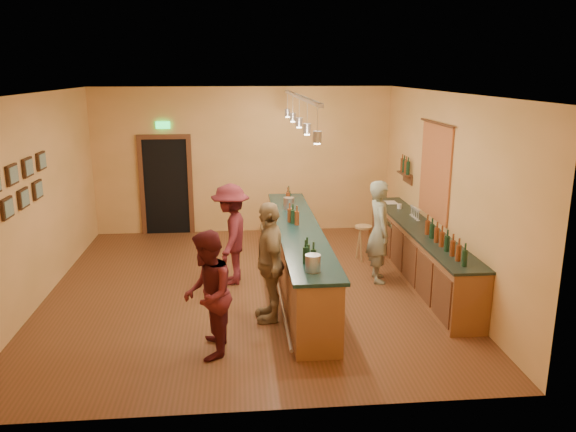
{
  "coord_description": "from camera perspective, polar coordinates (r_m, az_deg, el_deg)",
  "views": [
    {
      "loc": [
        -0.14,
        -8.79,
        3.54
      ],
      "look_at": [
        0.68,
        0.2,
        1.18
      ],
      "focal_mm": 35.0,
      "sensor_mm": 36.0,
      "label": 1
    }
  ],
  "objects": [
    {
      "name": "ceiling",
      "position": [
        8.8,
        -4.42,
        12.36
      ],
      "size": [
        6.5,
        7.0,
        0.02
      ],
      "primitive_type": "cube",
      "color": "silver",
      "rests_on": "wall_back"
    },
    {
      "name": "back_counter",
      "position": [
        9.98,
        13.22,
        -3.6
      ],
      "size": [
        0.6,
        4.55,
        1.27
      ],
      "color": "brown",
      "rests_on": "floor"
    },
    {
      "name": "customer_c",
      "position": [
        9.5,
        -5.81,
        -1.86
      ],
      "size": [
        0.78,
        1.18,
        1.72
      ],
      "primitive_type": "imported",
      "rotation": [
        0.0,
        0.0,
        -1.7
      ],
      "color": "#59191E",
      "rests_on": "floor"
    },
    {
      "name": "tapestry",
      "position": [
        9.94,
        14.71,
        4.35
      ],
      "size": [
        0.03,
        1.4,
        1.6
      ],
      "primitive_type": "cube",
      "color": "#A92A21",
      "rests_on": "wall_right"
    },
    {
      "name": "customer_b",
      "position": [
        8.06,
        -1.88,
        -4.66
      ],
      "size": [
        0.5,
        1.06,
        1.76
      ],
      "primitive_type": "imported",
      "rotation": [
        0.0,
        0.0,
        -1.5
      ],
      "color": "#997A51",
      "rests_on": "floor"
    },
    {
      "name": "tasting_bar",
      "position": [
        9.32,
        1.07,
        -3.72
      ],
      "size": [
        0.74,
        5.1,
        1.38
      ],
      "color": "brown",
      "rests_on": "floor"
    },
    {
      "name": "wall_right",
      "position": [
        9.62,
        15.52,
        2.45
      ],
      "size": [
        0.02,
        7.0,
        3.2
      ],
      "primitive_type": "cube",
      "color": "tan",
      "rests_on": "floor"
    },
    {
      "name": "bartender",
      "position": [
        9.66,
        9.28,
        -1.56
      ],
      "size": [
        0.46,
        0.66,
        1.76
      ],
      "primitive_type": "imported",
      "rotation": [
        0.0,
        0.0,
        1.52
      ],
      "color": "gray",
      "rests_on": "floor"
    },
    {
      "name": "pendant_track",
      "position": [
        8.87,
        1.15,
        11.01
      ],
      "size": [
        0.11,
        4.6,
        0.5
      ],
      "color": "silver",
      "rests_on": "ceiling"
    },
    {
      "name": "bottle_shelf",
      "position": [
        11.35,
        11.84,
        4.81
      ],
      "size": [
        0.17,
        0.55,
        0.54
      ],
      "color": "#4F2F17",
      "rests_on": "wall_right"
    },
    {
      "name": "bar_stool",
      "position": [
        10.76,
        7.66,
        -1.75
      ],
      "size": [
        0.33,
        0.33,
        0.68
      ],
      "rotation": [
        0.0,
        0.0,
        -0.32
      ],
      "color": "olive",
      "rests_on": "floor"
    },
    {
      "name": "customer_a",
      "position": [
        7.15,
        -8.19,
        -7.92
      ],
      "size": [
        0.65,
        0.82,
        1.64
      ],
      "primitive_type": "imported",
      "rotation": [
        0.0,
        0.0,
        -1.61
      ],
      "color": "#59191E",
      "rests_on": "floor"
    },
    {
      "name": "doorway",
      "position": [
        12.6,
        -12.27,
        3.25
      ],
      "size": [
        1.15,
        0.09,
        2.48
      ],
      "color": "black",
      "rests_on": "wall_back"
    },
    {
      "name": "wall_left",
      "position": [
        9.53,
        -24.17,
        1.57
      ],
      "size": [
        0.02,
        7.0,
        3.2
      ],
      "primitive_type": "cube",
      "color": "tan",
      "rests_on": "floor"
    },
    {
      "name": "picture_grid",
      "position": [
        8.76,
        -25.69,
        2.7
      ],
      "size": [
        0.06,
        2.2,
        0.7
      ],
      "primitive_type": null,
      "color": "#382111",
      "rests_on": "wall_left"
    },
    {
      "name": "wall_front",
      "position": [
        5.64,
        -3.5,
        -5.54
      ],
      "size": [
        6.5,
        0.02,
        3.2
      ],
      "primitive_type": "cube",
      "color": "tan",
      "rests_on": "floor"
    },
    {
      "name": "floor",
      "position": [
        9.48,
        -4.04,
        -7.34
      ],
      "size": [
        7.0,
        7.0,
        0.0
      ],
      "primitive_type": "plane",
      "color": "brown",
      "rests_on": "ground"
    },
    {
      "name": "wall_back",
      "position": [
        12.45,
        -4.55,
        5.62
      ],
      "size": [
        6.5,
        0.02,
        3.2
      ],
      "primitive_type": "cube",
      "color": "tan",
      "rests_on": "floor"
    }
  ]
}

